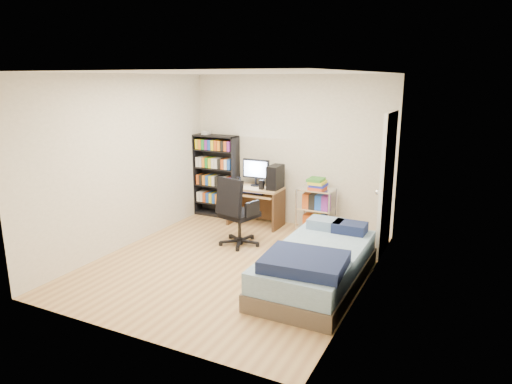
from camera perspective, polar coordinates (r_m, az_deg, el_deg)
The scene contains 7 objects.
room at distance 5.87m, azimuth -3.11°, elevation 2.39°, with size 3.58×4.08×2.58m.
media_shelf at distance 8.19m, azimuth -5.03°, elevation 2.15°, with size 0.82×0.27×1.53m.
computer_desk at distance 7.64m, azimuth 0.71°, elevation 0.17°, with size 0.88×0.51×1.11m.
office_chair at distance 6.80m, azimuth -2.33°, elevation -3.97°, with size 0.75×0.75×1.05m.
wire_cart at distance 7.30m, azimuth 7.57°, elevation -0.69°, with size 0.57×0.41×0.91m.
bed at distance 5.58m, azimuth 7.53°, elevation -9.08°, with size 1.02×2.04×0.58m.
door at distance 6.61m, azimuth 16.02°, elevation 0.96°, with size 0.12×0.80×2.00m.
Camera 1 is at (2.82, -5.01, 2.44)m, focal length 32.00 mm.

